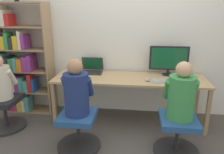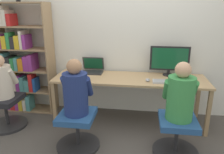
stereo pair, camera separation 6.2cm
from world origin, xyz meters
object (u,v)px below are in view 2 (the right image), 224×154
(desktop_monitor, at_px, (170,60))
(person_at_laptop, at_px, (76,91))
(person_at_monitor, at_px, (181,95))
(bookshelf, at_px, (20,63))
(keyboard, at_px, (169,82))
(person_near_shelf, at_px, (1,79))
(office_chair_side, at_px, (6,111))
(laptop, at_px, (92,69))
(office_chair_left, at_px, (177,135))
(office_chair_right, at_px, (78,129))

(desktop_monitor, xyz_separation_m, person_at_laptop, (-1.16, -0.95, -0.18))
(person_at_monitor, bearing_deg, person_at_laptop, -178.42)
(desktop_monitor, bearing_deg, bookshelf, -179.01)
(keyboard, height_order, person_near_shelf, person_near_shelf)
(keyboard, bearing_deg, person_at_monitor, -84.24)
(person_at_monitor, xyz_separation_m, office_chair_side, (-2.37, 0.30, -0.51))
(laptop, bearing_deg, person_at_monitor, -37.04)
(office_chair_left, bearing_deg, person_near_shelf, 172.47)
(bookshelf, bearing_deg, keyboard, -7.54)
(desktop_monitor, relative_size, person_at_monitor, 0.86)
(person_at_monitor, bearing_deg, desktop_monitor, 92.13)
(desktop_monitor, xyz_separation_m, laptop, (-1.18, 0.00, -0.19))
(person_near_shelf, bearing_deg, person_at_monitor, -7.41)
(office_chair_right, bearing_deg, desktop_monitor, 39.28)
(laptop, xyz_separation_m, office_chair_side, (-1.16, -0.61, -0.50))
(office_chair_side, bearing_deg, laptop, 27.90)
(keyboard, height_order, bookshelf, bookshelf)
(person_at_laptop, distance_m, person_near_shelf, 1.22)
(laptop, bearing_deg, office_chair_left, -37.19)
(person_at_monitor, bearing_deg, office_chair_side, 172.71)
(desktop_monitor, height_order, office_chair_side, desktop_monitor)
(laptop, height_order, office_chair_right, laptop)
(person_at_monitor, bearing_deg, office_chair_left, -90.00)
(person_at_laptop, relative_size, bookshelf, 0.38)
(laptop, relative_size, office_chair_left, 0.63)
(person_at_laptop, bearing_deg, person_at_monitor, 1.58)
(office_chair_right, relative_size, bookshelf, 0.31)
(desktop_monitor, relative_size, laptop, 1.69)
(person_at_monitor, height_order, person_at_laptop, person_at_laptop)
(office_chair_left, height_order, person_near_shelf, person_near_shelf)
(laptop, relative_size, person_at_monitor, 0.51)
(desktop_monitor, distance_m, person_near_shelf, 2.42)
(desktop_monitor, relative_size, person_at_laptop, 0.86)
(desktop_monitor, distance_m, person_at_monitor, 0.93)
(keyboard, distance_m, office_chair_side, 2.37)
(laptop, xyz_separation_m, office_chair_left, (1.21, -0.92, -0.50))
(laptop, relative_size, office_chair_side, 0.63)
(bookshelf, distance_m, person_near_shelf, 0.57)
(keyboard, distance_m, person_near_shelf, 2.33)
(person_at_monitor, xyz_separation_m, person_near_shelf, (-2.37, 0.31, -0.02))
(office_chair_right, xyz_separation_m, person_at_monitor, (1.20, 0.04, 0.51))
(office_chair_left, distance_m, bookshelf, 2.61)
(laptop, height_order, person_at_laptop, person_at_laptop)
(person_at_monitor, relative_size, bookshelf, 0.38)
(desktop_monitor, bearing_deg, person_at_laptop, -140.87)
(person_at_monitor, distance_m, office_chair_side, 2.44)
(person_at_monitor, bearing_deg, bookshelf, 160.00)
(keyboard, relative_size, office_chair_left, 0.83)
(laptop, distance_m, person_at_laptop, 0.95)
(bookshelf, bearing_deg, office_chair_left, -20.11)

